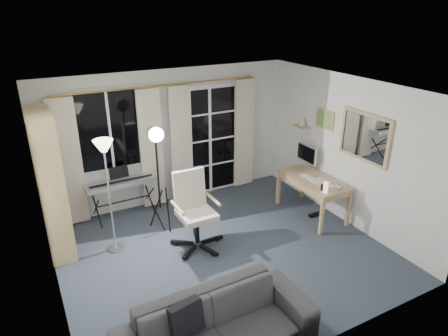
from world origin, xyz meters
The scene contains 17 objects.
floor centered at (0.00, 0.00, -0.01)m, with size 4.50×4.00×0.02m, color #313B48.
window centered at (-1.05, 1.97, 1.50)m, with size 1.20×0.08×1.40m.
french_door centered at (0.75, 1.97, 1.03)m, with size 1.32×0.09×2.11m.
curtains centered at (-0.14, 1.88, 1.09)m, with size 3.60×0.07×2.13m.
bookshelf centered at (-2.13, 1.24, 0.99)m, with size 0.35×0.97×2.09m.
torchiere_lamp centered at (-1.38, 0.84, 1.38)m, with size 0.28×0.28×1.72m.
keyboard_piano centered at (-1.01, 1.70, 0.65)m, with size 1.18×0.59×0.85m.
studio_light centered at (-0.60, 0.99, 1.45)m, with size 0.37×0.38×1.81m.
office_chair centered at (-0.28, 0.45, 0.69)m, with size 0.77×0.81×1.17m.
desk centered at (1.88, 0.31, 0.59)m, with size 0.64×1.26×0.67m.
monitor centered at (2.08, 0.76, 0.93)m, with size 0.16×0.48×0.42m.
desk_clutter centered at (1.82, 0.09, 0.53)m, with size 0.40×0.76×0.85m.
mug centered at (1.98, -0.19, 0.73)m, with size 0.11×0.09×0.11m, color silver.
wall_mirror centered at (2.22, -0.35, 1.55)m, with size 0.04×0.94×0.74m.
framed_print centered at (2.23, 0.55, 1.60)m, with size 0.03×0.42×0.32m.
wall_shelf centered at (2.16, 1.05, 1.41)m, with size 0.16×0.30×0.18m.
sofa centered at (-0.90, -1.55, 0.41)m, with size 2.08×0.62×0.81m.
Camera 1 is at (-2.33, -4.38, 3.44)m, focal length 32.00 mm.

